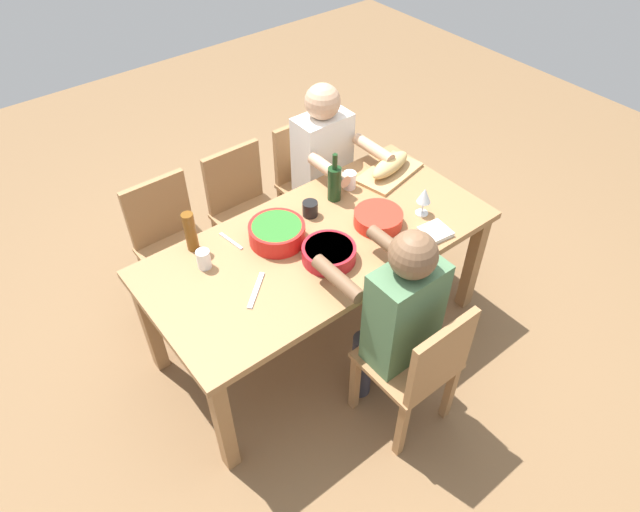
{
  "coord_description": "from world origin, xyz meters",
  "views": [
    {
      "loc": [
        -1.33,
        -1.69,
        2.68
      ],
      "look_at": [
        0.0,
        0.0,
        0.63
      ],
      "focal_mm": 31.67,
      "sensor_mm": 36.0,
      "label": 1
    }
  ],
  "objects_px": {
    "diner_near_center": "(397,312)",
    "beer_bottle": "(190,232)",
    "serving_bowl_pasta": "(378,218)",
    "serving_bowl_greens": "(277,232)",
    "chair_far_right": "(309,178)",
    "cup_far_center": "(310,209)",
    "cup_far_left": "(204,259)",
    "diner_far_right": "(327,163)",
    "napkin_stack": "(435,232)",
    "cup_far_right": "(350,180)",
    "cutting_board": "(389,173)",
    "wine_bottle": "(334,183)",
    "chair_far_left": "(171,241)",
    "wine_glass": "(424,196)",
    "chair_far_center": "(245,207)",
    "chair_near_center": "(420,366)",
    "bread_loaf": "(390,165)",
    "serving_bowl_fruit": "(329,252)",
    "dining_table": "(320,252)"
  },
  "relations": [
    {
      "from": "chair_near_center",
      "to": "wine_glass",
      "type": "distance_m",
      "value": 0.9
    },
    {
      "from": "serving_bowl_greens",
      "to": "serving_bowl_pasta",
      "type": "relative_size",
      "value": 1.12
    },
    {
      "from": "beer_bottle",
      "to": "cup_far_left",
      "type": "xyz_separation_m",
      "value": [
        -0.02,
        -0.15,
        -0.06
      ]
    },
    {
      "from": "chair_far_center",
      "to": "cutting_board",
      "type": "bearing_deg",
      "value": -38.96
    },
    {
      "from": "serving_bowl_pasta",
      "to": "napkin_stack",
      "type": "bearing_deg",
      "value": -52.91
    },
    {
      "from": "cutting_board",
      "to": "cup_far_right",
      "type": "relative_size",
      "value": 4.0
    },
    {
      "from": "cup_far_center",
      "to": "chair_far_right",
      "type": "bearing_deg",
      "value": 53.4
    },
    {
      "from": "chair_far_left",
      "to": "cup_far_center",
      "type": "distance_m",
      "value": 0.87
    },
    {
      "from": "cup_far_center",
      "to": "cup_far_right",
      "type": "bearing_deg",
      "value": 10.01
    },
    {
      "from": "chair_far_left",
      "to": "wine_glass",
      "type": "relative_size",
      "value": 5.12
    },
    {
      "from": "chair_far_center",
      "to": "chair_near_center",
      "type": "bearing_deg",
      "value": -90.0
    },
    {
      "from": "serving_bowl_pasta",
      "to": "serving_bowl_greens",
      "type": "bearing_deg",
      "value": 155.69
    },
    {
      "from": "wine_glass",
      "to": "napkin_stack",
      "type": "distance_m",
      "value": 0.2
    },
    {
      "from": "serving_bowl_greens",
      "to": "diner_far_right",
      "type": "bearing_deg",
      "value": 32.97
    },
    {
      "from": "serving_bowl_greens",
      "to": "napkin_stack",
      "type": "distance_m",
      "value": 0.82
    },
    {
      "from": "serving_bowl_greens",
      "to": "cup_far_left",
      "type": "height_order",
      "value": "same"
    },
    {
      "from": "cup_far_center",
      "to": "diner_near_center",
      "type": "bearing_deg",
      "value": -96.45
    },
    {
      "from": "cutting_board",
      "to": "beer_bottle",
      "type": "relative_size",
      "value": 1.82
    },
    {
      "from": "cup_far_left",
      "to": "beer_bottle",
      "type": "bearing_deg",
      "value": 81.92
    },
    {
      "from": "chair_far_right",
      "to": "chair_far_left",
      "type": "bearing_deg",
      "value": 180.0
    },
    {
      "from": "dining_table",
      "to": "napkin_stack",
      "type": "bearing_deg",
      "value": -33.16
    },
    {
      "from": "diner_near_center",
      "to": "beer_bottle",
      "type": "distance_m",
      "value": 1.08
    },
    {
      "from": "cup_far_right",
      "to": "bread_loaf",
      "type": "bearing_deg",
      "value": -9.96
    },
    {
      "from": "chair_far_left",
      "to": "serving_bowl_pasta",
      "type": "xyz_separation_m",
      "value": [
        0.82,
        -0.84,
        0.3
      ]
    },
    {
      "from": "diner_near_center",
      "to": "serving_bowl_fruit",
      "type": "distance_m",
      "value": 0.45
    },
    {
      "from": "diner_far_right",
      "to": "beer_bottle",
      "type": "height_order",
      "value": "diner_far_right"
    },
    {
      "from": "chair_far_center",
      "to": "bread_loaf",
      "type": "distance_m",
      "value": 0.93
    },
    {
      "from": "wine_glass",
      "to": "serving_bowl_greens",
      "type": "bearing_deg",
      "value": 157.62
    },
    {
      "from": "cutting_board",
      "to": "napkin_stack",
      "type": "relative_size",
      "value": 2.86
    },
    {
      "from": "serving_bowl_pasta",
      "to": "dining_table",
      "type": "bearing_deg",
      "value": 164.76
    },
    {
      "from": "dining_table",
      "to": "serving_bowl_fruit",
      "type": "xyz_separation_m",
      "value": [
        -0.05,
        -0.14,
        0.13
      ]
    },
    {
      "from": "dining_table",
      "to": "cutting_board",
      "type": "distance_m",
      "value": 0.72
    },
    {
      "from": "chair_far_center",
      "to": "chair_far_left",
      "type": "bearing_deg",
      "value": 180.0
    },
    {
      "from": "wine_bottle",
      "to": "diner_far_right",
      "type": "bearing_deg",
      "value": 57.07
    },
    {
      "from": "diner_near_center",
      "to": "wine_glass",
      "type": "xyz_separation_m",
      "value": [
        0.57,
        0.4,
        0.16
      ]
    },
    {
      "from": "dining_table",
      "to": "chair_far_right",
      "type": "bearing_deg",
      "value": 56.34
    },
    {
      "from": "dining_table",
      "to": "cup_far_center",
      "type": "height_order",
      "value": "cup_far_center"
    },
    {
      "from": "chair_near_center",
      "to": "serving_bowl_fruit",
      "type": "bearing_deg",
      "value": 94.7
    },
    {
      "from": "serving_bowl_fruit",
      "to": "beer_bottle",
      "type": "height_order",
      "value": "beer_bottle"
    },
    {
      "from": "serving_bowl_greens",
      "to": "beer_bottle",
      "type": "relative_size",
      "value": 1.31
    },
    {
      "from": "bread_loaf",
      "to": "cup_far_left",
      "type": "xyz_separation_m",
      "value": [
        -1.24,
        -0.01,
        -0.01
      ]
    },
    {
      "from": "beer_bottle",
      "to": "chair_near_center",
      "type": "bearing_deg",
      "value": -64.06
    },
    {
      "from": "chair_near_center",
      "to": "serving_bowl_pasta",
      "type": "relative_size",
      "value": 3.29
    },
    {
      "from": "chair_near_center",
      "to": "bread_loaf",
      "type": "relative_size",
      "value": 2.66
    },
    {
      "from": "wine_bottle",
      "to": "cup_far_right",
      "type": "xyz_separation_m",
      "value": [
        0.13,
        0.03,
        -0.06
      ]
    },
    {
      "from": "chair_near_center",
      "to": "wine_glass",
      "type": "height_order",
      "value": "wine_glass"
    },
    {
      "from": "cup_far_right",
      "to": "cup_far_left",
      "type": "bearing_deg",
      "value": -176.77
    },
    {
      "from": "chair_far_right",
      "to": "cup_far_center",
      "type": "xyz_separation_m",
      "value": [
        -0.42,
        -0.56,
        0.3
      ]
    },
    {
      "from": "wine_bottle",
      "to": "cup_far_center",
      "type": "relative_size",
      "value": 3.48
    },
    {
      "from": "beer_bottle",
      "to": "wine_glass",
      "type": "distance_m",
      "value": 1.22
    }
  ]
}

